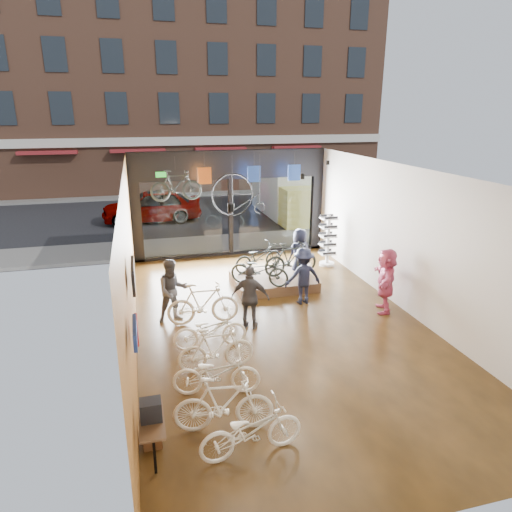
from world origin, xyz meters
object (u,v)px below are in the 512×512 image
object	(u,v)px
customer_2	(250,297)
display_bike_left	(259,270)
display_bike_mid	(291,259)
customer_5	(386,280)
sunglasses_rack	(328,240)
display_bike_right	(258,257)
hung_bike	(176,185)
penny_farthing	(241,196)
floor_bike_3	(216,349)
customer_3	(303,276)
floor_bike_4	(210,330)
floor_bike_2	(216,373)
floor_bike_1	(224,404)
display_platform	(273,281)
street_car	(152,206)
floor_bike_5	(203,304)
customer_1	(173,291)
customer_4	(300,254)
floor_bike_0	(251,430)
box_truck	(291,192)

from	to	relation	value
customer_2	display_bike_left	bearing A→B (deg)	-85.42
display_bike_mid	customer_5	distance (m)	3.05
sunglasses_rack	display_bike_right	bearing A→B (deg)	-175.72
hung_bike	penny_farthing	bearing A→B (deg)	-91.67
floor_bike_3	customer_3	xyz separation A→B (m)	(2.92, 2.78, 0.32)
floor_bike_4	hung_bike	world-z (taller)	hung_bike
floor_bike_2	floor_bike_4	size ratio (longest dim) A/B	1.00
floor_bike_1	floor_bike_3	size ratio (longest dim) A/B	1.06
floor_bike_1	display_platform	world-z (taller)	floor_bike_1
display_platform	penny_farthing	xyz separation A→B (m)	(-0.57, 1.76, 2.35)
display_bike_mid	penny_farthing	bearing A→B (deg)	27.18
sunglasses_rack	street_car	bearing A→B (deg)	113.55
street_car	customer_2	bearing A→B (deg)	8.75
floor_bike_5	customer_1	size ratio (longest dim) A/B	1.09
floor_bike_1	customer_5	xyz separation A→B (m)	(5.03, 3.63, 0.36)
customer_4	customer_3	bearing A→B (deg)	56.93
display_bike_mid	customer_1	distance (m)	4.06
customer_5	hung_bike	xyz separation A→B (m)	(-4.98, 4.16, 2.06)
display_platform	hung_bike	bearing A→B (deg)	147.33
street_car	customer_3	size ratio (longest dim) A/B	2.88
street_car	floor_bike_0	distance (m)	16.27
display_platform	display_bike_mid	distance (m)	0.87
display_bike_mid	customer_5	xyz separation A→B (m)	(1.78, -2.48, 0.05)
street_car	display_platform	world-z (taller)	street_car
display_bike_mid	hung_bike	size ratio (longest dim) A/B	1.09
street_car	floor_bike_5	xyz separation A→B (m)	(0.77, -11.50, -0.24)
floor_bike_1	street_car	bearing A→B (deg)	10.29
penny_farthing	floor_bike_2	bearing A→B (deg)	-106.81
display_bike_right	penny_farthing	distance (m)	2.08
display_platform	display_bike_mid	bearing A→B (deg)	1.74
customer_3	customer_5	world-z (taller)	customer_5
display_bike_left	hung_bike	bearing A→B (deg)	74.66
display_platform	customer_2	bearing A→B (deg)	-117.94
hung_bike	box_truck	bearing A→B (deg)	-45.41
box_truck	floor_bike_2	world-z (taller)	box_truck
floor_bike_2	display_bike_right	xyz separation A→B (m)	(2.34, 5.72, 0.31)
street_car	customer_5	bearing A→B (deg)	24.86
display_bike_left	customer_1	distance (m)	2.79
hung_bike	display_bike_right	bearing A→B (deg)	-116.70
street_car	display_platform	bearing A→B (deg)	18.61
sunglasses_rack	customer_4	bearing A→B (deg)	-156.75
street_car	floor_bike_4	xyz separation A→B (m)	(0.74, -12.76, -0.35)
display_bike_mid	customer_5	bearing A→B (deg)	-150.16
customer_5	display_bike_right	bearing A→B (deg)	-115.45
floor_bike_0	display_platform	size ratio (longest dim) A/B	0.70
box_truck	display_bike_mid	bearing A→B (deg)	-108.82
display_bike_mid	hung_bike	distance (m)	4.18
floor_bike_3	customer_4	bearing A→B (deg)	-38.41
customer_1	floor_bike_4	bearing A→B (deg)	-77.50
floor_bike_2	display_bike_right	bearing A→B (deg)	-12.15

